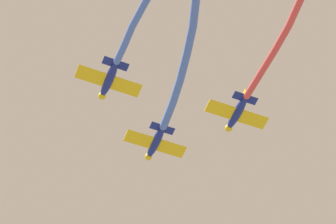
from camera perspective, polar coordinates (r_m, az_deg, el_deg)
airplane_lead at (r=77.89m, az=-1.02°, el=-2.47°), size 6.44×5.54×1.73m
airplane_left_wing at (r=73.20m, az=-4.75°, el=2.56°), size 6.47×5.52×1.73m
airplane_right_wing at (r=76.14m, az=5.51°, el=-0.11°), size 6.44×5.54×1.73m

